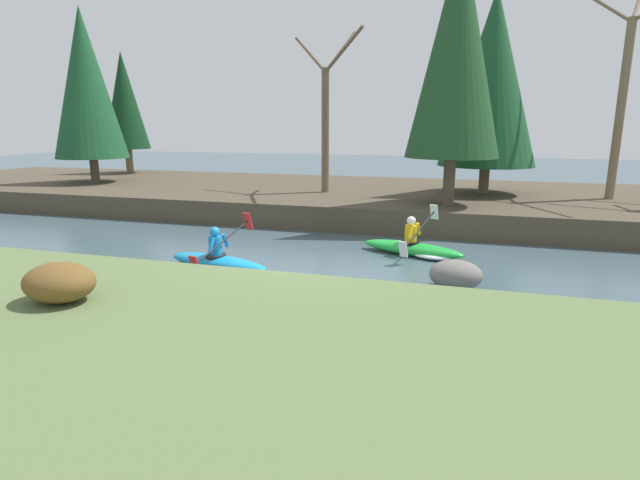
% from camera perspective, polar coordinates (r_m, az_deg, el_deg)
% --- Properties ---
extents(ground_plane, '(90.00, 90.00, 0.00)m').
position_cam_1_polar(ground_plane, '(10.38, -1.50, -5.25)').
color(ground_plane, '#425660').
extents(riverbank_near, '(44.00, 7.67, 0.84)m').
position_cam_1_polar(riverbank_near, '(5.60, -20.68, -18.31)').
color(riverbank_near, '#5B7042').
rests_on(riverbank_near, ground).
extents(riverbank_far, '(44.00, 9.44, 0.79)m').
position_cam_1_polar(riverbank_far, '(19.67, 7.46, 4.58)').
color(riverbank_far, '#4C4233').
rests_on(riverbank_far, ground).
extents(conifer_tree_far_left, '(2.26, 2.26, 6.03)m').
position_cam_1_polar(conifer_tree_far_left, '(27.99, -21.46, 14.55)').
color(conifer_tree_far_left, '#7A664C').
rests_on(conifer_tree_far_left, riverbank_far).
extents(conifer_tree_left, '(2.99, 2.99, 7.21)m').
position_cam_1_polar(conifer_tree_left, '(23.95, -25.19, 15.85)').
color(conifer_tree_left, brown).
rests_on(conifer_tree_left, riverbank_far).
extents(conifer_tree_mid_left, '(2.85, 2.85, 7.92)m').
position_cam_1_polar(conifer_tree_mid_left, '(16.32, 15.37, 20.43)').
color(conifer_tree_mid_left, brown).
rests_on(conifer_tree_mid_left, riverbank_far).
extents(conifer_tree_centre, '(3.41, 3.41, 7.03)m').
position_cam_1_polar(conifer_tree_centre, '(19.26, 19.00, 16.99)').
color(conifer_tree_centre, brown).
rests_on(conifer_tree_centre, riverbank_far).
extents(bare_tree_upstream, '(3.27, 3.23, 5.90)m').
position_cam_1_polar(bare_tree_upstream, '(18.65, 0.74, 14.02)').
color(bare_tree_upstream, brown).
rests_on(bare_tree_upstream, riverbank_far).
extents(bare_tree_mid_upstream, '(4.21, 4.16, 7.70)m').
position_cam_1_polar(bare_tree_mid_upstream, '(19.64, 31.41, 14.61)').
color(bare_tree_mid_upstream, '#7A664C').
rests_on(bare_tree_mid_upstream, riverbank_far).
extents(shrub_clump_second, '(1.02, 0.85, 0.55)m').
position_cam_1_polar(shrub_clump_second, '(7.86, -27.64, -4.31)').
color(shrub_clump_second, brown).
rests_on(shrub_clump_second, riverbank_near).
extents(kayaker_lead, '(2.76, 2.03, 1.20)m').
position_cam_1_polar(kayaker_lead, '(12.88, 10.95, -0.93)').
color(kayaker_lead, green).
rests_on(kayaker_lead, ground).
extents(kayaker_middle, '(2.79, 2.06, 1.20)m').
position_cam_1_polar(kayaker_middle, '(11.66, -11.52, -2.31)').
color(kayaker_middle, '#1993D6').
rests_on(kayaker_middle, ground).
extents(boulder_midstream, '(1.06, 0.83, 0.60)m').
position_cam_1_polar(boulder_midstream, '(10.47, 15.24, -3.84)').
color(boulder_midstream, slate).
rests_on(boulder_midstream, ground).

